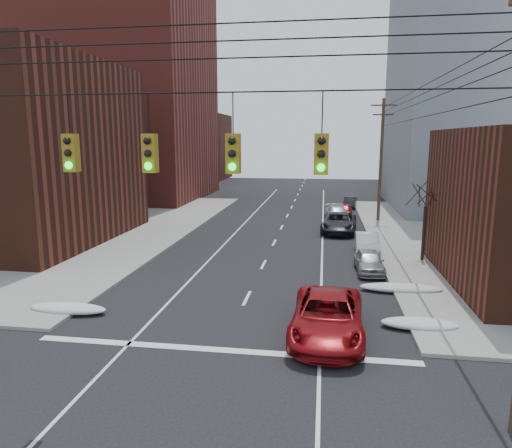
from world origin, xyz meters
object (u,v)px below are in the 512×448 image
(parked_car_a, at_px, (369,261))
(parked_car_c, at_px, (339,223))
(lot_car_a, at_px, (90,228))
(lot_car_d, at_px, (89,214))
(red_pickup, at_px, (327,316))
(parked_car_d, at_px, (337,214))
(parked_car_b, at_px, (367,244))
(lot_car_c, at_px, (25,226))
(lot_car_b, at_px, (105,213))
(parked_car_f, at_px, (350,202))
(parked_car_e, at_px, (344,211))

(parked_car_a, height_order, parked_car_c, parked_car_c)
(lot_car_a, height_order, lot_car_d, lot_car_d)
(red_pickup, bearing_deg, parked_car_d, 89.75)
(red_pickup, distance_m, lot_car_d, 30.15)
(parked_car_b, bearing_deg, lot_car_c, 177.58)
(parked_car_b, relative_size, lot_car_a, 1.14)
(lot_car_a, bearing_deg, red_pickup, -151.72)
(lot_car_b, xyz_separation_m, lot_car_c, (-3.49, -6.24, -0.09))
(lot_car_a, height_order, lot_car_b, lot_car_b)
(parked_car_f, distance_m, lot_car_c, 32.14)
(red_pickup, distance_m, parked_car_b, 13.47)
(lot_car_a, relative_size, lot_car_d, 0.94)
(parked_car_a, relative_size, parked_car_b, 0.89)
(parked_car_f, relative_size, lot_car_d, 0.94)
(lot_car_c, bearing_deg, parked_car_b, -97.06)
(parked_car_a, xyz_separation_m, parked_car_f, (0.24, 25.13, -0.03))
(parked_car_e, distance_m, lot_car_b, 22.38)
(parked_car_e, bearing_deg, red_pickup, -87.54)
(red_pickup, relative_size, lot_car_b, 1.04)
(lot_car_a, bearing_deg, parked_car_a, -128.19)
(parked_car_d, height_order, parked_car_e, parked_car_d)
(parked_car_d, distance_m, lot_car_a, 21.36)
(lot_car_a, relative_size, lot_car_c, 0.78)
(red_pickup, bearing_deg, parked_car_a, 77.31)
(lot_car_a, bearing_deg, lot_car_c, 71.18)
(parked_car_e, bearing_deg, parked_car_c, -89.23)
(red_pickup, relative_size, parked_car_c, 1.02)
(lot_car_b, bearing_deg, parked_car_b, -103.97)
(lot_car_c, distance_m, lot_car_d, 6.64)
(parked_car_a, height_order, parked_car_d, parked_car_d)
(red_pickup, xyz_separation_m, parked_car_c, (1.05, 20.27, -0.02))
(parked_car_c, xyz_separation_m, lot_car_c, (-24.19, -5.24, 0.05))
(parked_car_a, bearing_deg, lot_car_a, 160.90)
(parked_car_d, relative_size, lot_car_b, 0.87)
(red_pickup, bearing_deg, lot_car_b, 134.87)
(parked_car_b, height_order, parked_car_d, parked_car_d)
(parked_car_a, relative_size, lot_car_a, 1.01)
(parked_car_a, bearing_deg, parked_car_b, 84.44)
(red_pickup, xyz_separation_m, parked_car_e, (1.74, 27.82, -0.18))
(parked_car_d, distance_m, parked_car_f, 9.21)
(parked_car_a, height_order, lot_car_a, lot_car_a)
(parked_car_f, bearing_deg, parked_car_d, -92.89)
(parked_car_b, bearing_deg, parked_car_d, 99.26)
(lot_car_c, xyz_separation_m, lot_car_d, (1.89, 6.36, -0.02))
(parked_car_a, relative_size, lot_car_b, 0.67)
(parked_car_b, bearing_deg, lot_car_b, 161.75)
(red_pickup, relative_size, lot_car_d, 1.49)
(parked_car_f, bearing_deg, parked_car_a, -83.44)
(parked_car_a, distance_m, parked_car_e, 18.76)
(parked_car_e, bearing_deg, parked_car_a, -81.94)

